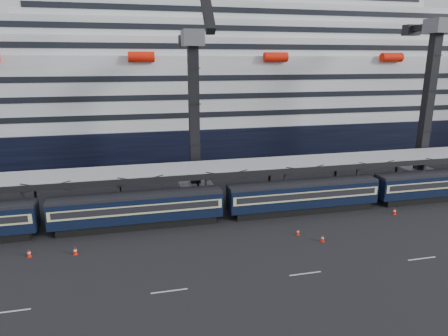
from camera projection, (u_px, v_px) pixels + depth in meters
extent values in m
plane|color=black|center=(412.00, 239.00, 42.19)|extent=(260.00, 260.00, 0.00)
cube|color=beige|center=(9.00, 312.00, 29.95)|extent=(3.00, 0.15, 0.02)
cube|color=beige|center=(169.00, 291.00, 32.62)|extent=(3.00, 0.15, 0.02)
cube|color=beige|center=(305.00, 274.00, 35.30)|extent=(3.00, 0.15, 0.02)
cube|color=beige|center=(422.00, 259.00, 37.98)|extent=(3.00, 0.15, 0.02)
cube|color=black|center=(139.00, 223.00, 45.22)|extent=(17.48, 2.40, 0.90)
cube|color=black|center=(138.00, 208.00, 44.75)|extent=(19.00, 2.80, 2.70)
cube|color=beige|center=(138.00, 205.00, 44.67)|extent=(18.62, 2.92, 1.05)
cube|color=black|center=(138.00, 205.00, 44.66)|extent=(17.86, 2.98, 0.70)
cube|color=black|center=(137.00, 195.00, 44.36)|extent=(19.00, 2.50, 0.35)
cube|color=black|center=(303.00, 208.00, 49.68)|extent=(17.48, 2.40, 0.90)
cube|color=black|center=(303.00, 195.00, 49.21)|extent=(19.00, 2.80, 2.70)
cube|color=beige|center=(303.00, 192.00, 49.13)|extent=(18.62, 2.92, 1.05)
cube|color=black|center=(303.00, 192.00, 49.12)|extent=(17.86, 2.98, 0.70)
cube|color=black|center=(304.00, 183.00, 48.82)|extent=(19.00, 2.50, 0.35)
cube|color=black|center=(439.00, 196.00, 54.15)|extent=(17.48, 2.40, 0.90)
cube|color=black|center=(441.00, 183.00, 53.68)|extent=(19.00, 2.80, 2.70)
cube|color=beige|center=(441.00, 181.00, 53.60)|extent=(18.62, 2.92, 1.05)
cube|color=black|center=(441.00, 181.00, 53.59)|extent=(17.86, 2.98, 0.70)
cube|color=black|center=(443.00, 173.00, 53.29)|extent=(19.00, 2.50, 0.35)
cube|color=#93969B|center=(347.00, 159.00, 53.94)|extent=(130.00, 6.00, 0.25)
cube|color=black|center=(359.00, 166.00, 51.20)|extent=(130.00, 0.25, 0.70)
cube|color=black|center=(336.00, 156.00, 56.83)|extent=(130.00, 0.25, 0.70)
cube|color=black|center=(24.00, 209.00, 43.08)|extent=(0.25, 0.25, 5.40)
cube|color=black|center=(35.00, 193.00, 48.34)|extent=(0.25, 0.25, 5.40)
cube|color=black|center=(120.00, 202.00, 45.31)|extent=(0.25, 0.25, 5.40)
cube|color=black|center=(120.00, 187.00, 50.57)|extent=(0.25, 0.25, 5.40)
cube|color=black|center=(206.00, 195.00, 47.54)|extent=(0.25, 0.25, 5.40)
cube|color=black|center=(198.00, 182.00, 52.81)|extent=(0.25, 0.25, 5.40)
cube|color=black|center=(285.00, 189.00, 49.78)|extent=(0.25, 0.25, 5.40)
cube|color=black|center=(269.00, 177.00, 55.04)|extent=(0.25, 0.25, 5.40)
cube|color=black|center=(356.00, 184.00, 52.01)|extent=(0.25, 0.25, 5.40)
cube|color=black|center=(335.00, 173.00, 57.27)|extent=(0.25, 0.25, 5.40)
cube|color=black|center=(422.00, 179.00, 54.24)|extent=(0.25, 0.25, 5.40)
cube|color=black|center=(396.00, 168.00, 59.50)|extent=(0.25, 0.25, 5.40)
cube|color=black|center=(268.00, 133.00, 84.49)|extent=(200.00, 28.00, 7.00)
cube|color=silver|center=(269.00, 87.00, 82.02)|extent=(190.00, 26.88, 12.00)
cube|color=silver|center=(270.00, 49.00, 80.07)|extent=(160.00, 24.64, 3.00)
cube|color=black|center=(294.00, 47.00, 68.45)|extent=(153.60, 0.12, 0.90)
cube|color=silver|center=(270.00, 33.00, 79.29)|extent=(124.00, 21.84, 3.00)
cube|color=black|center=(292.00, 29.00, 68.99)|extent=(119.04, 0.12, 0.90)
cube|color=silver|center=(271.00, 17.00, 78.51)|extent=(90.00, 19.04, 3.00)
cube|color=black|center=(290.00, 12.00, 69.52)|extent=(86.40, 0.12, 0.90)
cube|color=silver|center=(271.00, 1.00, 77.73)|extent=(56.00, 16.24, 3.00)
cylinder|color=red|center=(141.00, 57.00, 61.52)|extent=(4.00, 1.60, 1.60)
cylinder|color=red|center=(276.00, 57.00, 66.43)|extent=(4.00, 1.60, 1.60)
cylinder|color=red|center=(392.00, 57.00, 71.34)|extent=(4.00, 1.60, 1.60)
cube|color=#46474D|center=(196.00, 189.00, 55.31)|extent=(4.50, 4.50, 2.00)
cube|color=black|center=(194.00, 117.00, 52.71)|extent=(1.30, 1.30, 18.00)
cube|color=#46474D|center=(193.00, 38.00, 50.11)|extent=(2.60, 3.20, 2.00)
cube|color=black|center=(190.00, 39.00, 52.48)|extent=(0.90, 5.04, 0.90)
cube|color=black|center=(187.00, 41.00, 54.90)|extent=(2.20, 1.60, 1.60)
cube|color=#46474D|center=(418.00, 175.00, 62.19)|extent=(4.50, 4.50, 2.00)
cube|color=black|center=(428.00, 104.00, 59.33)|extent=(1.30, 1.30, 20.00)
cube|color=#46474D|center=(438.00, 26.00, 56.47)|extent=(2.60, 3.20, 2.00)
cube|color=black|center=(424.00, 27.00, 59.10)|extent=(0.90, 5.60, 0.90)
cube|color=black|center=(411.00, 30.00, 61.78)|extent=(2.20, 1.60, 1.60)
cube|color=red|center=(30.00, 257.00, 38.33)|extent=(0.40, 0.40, 0.04)
cone|color=red|center=(29.00, 253.00, 38.23)|extent=(0.34, 0.34, 0.77)
cylinder|color=white|center=(29.00, 253.00, 38.23)|extent=(0.29, 0.29, 0.13)
cube|color=red|center=(76.00, 254.00, 38.78)|extent=(0.42, 0.42, 0.04)
cone|color=red|center=(75.00, 250.00, 38.67)|extent=(0.36, 0.36, 0.80)
cylinder|color=white|center=(75.00, 250.00, 38.67)|extent=(0.30, 0.30, 0.13)
cube|color=red|center=(322.00, 241.00, 41.56)|extent=(0.38, 0.38, 0.04)
cone|color=red|center=(323.00, 238.00, 41.46)|extent=(0.32, 0.32, 0.73)
cylinder|color=white|center=(323.00, 238.00, 41.46)|extent=(0.27, 0.27, 0.12)
cube|color=red|center=(298.00, 235.00, 43.18)|extent=(0.36, 0.36, 0.04)
cone|color=red|center=(298.00, 232.00, 43.09)|extent=(0.31, 0.31, 0.69)
cylinder|color=white|center=(298.00, 232.00, 43.09)|extent=(0.26, 0.26, 0.11)
cube|color=red|center=(394.00, 214.00, 48.94)|extent=(0.43, 0.43, 0.05)
cone|color=red|center=(395.00, 211.00, 48.83)|extent=(0.36, 0.36, 0.81)
cylinder|color=white|center=(395.00, 211.00, 48.83)|extent=(0.30, 0.30, 0.14)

